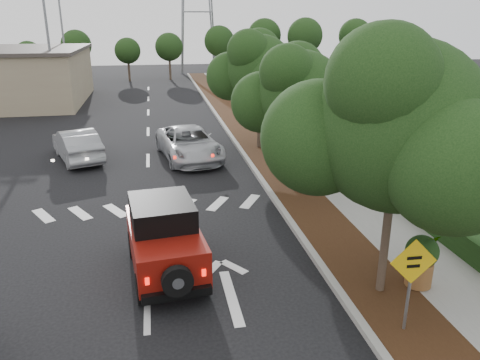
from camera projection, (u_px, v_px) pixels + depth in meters
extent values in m
plane|color=black|center=(147.00, 306.00, 10.96)|extent=(120.00, 120.00, 0.00)
cube|color=#9E9B93|center=(243.00, 154.00, 22.87)|extent=(0.20, 70.00, 0.15)
cube|color=black|center=(263.00, 153.00, 23.05)|extent=(1.80, 70.00, 0.12)
cube|color=gray|center=(300.00, 151.00, 23.37)|extent=(2.00, 70.00, 0.12)
cube|color=black|center=(327.00, 143.00, 23.50)|extent=(0.80, 70.00, 0.80)
cylinder|color=black|center=(134.00, 245.00, 13.10)|extent=(0.34, 0.77, 0.75)
cylinder|color=black|center=(185.00, 238.00, 13.50)|extent=(0.34, 0.77, 0.75)
cylinder|color=black|center=(142.00, 289.00, 10.97)|extent=(0.34, 0.77, 0.75)
cylinder|color=black|center=(203.00, 279.00, 11.37)|extent=(0.34, 0.77, 0.75)
cube|color=maroon|center=(165.00, 243.00, 12.07)|extent=(2.06, 3.63, 0.94)
cube|color=black|center=(162.00, 211.00, 12.07)|extent=(1.75, 2.07, 0.60)
cube|color=maroon|center=(158.00, 225.00, 13.28)|extent=(1.58, 1.13, 0.77)
cube|color=black|center=(177.00, 295.00, 10.57)|extent=(1.61, 0.34, 0.21)
cylinder|color=black|center=(177.00, 281.00, 10.31)|extent=(0.73, 0.28, 0.71)
cube|color=#FF190C|center=(147.00, 281.00, 10.31)|extent=(0.10, 0.05, 0.17)
cube|color=#FF190C|center=(204.00, 273.00, 10.66)|extent=(0.10, 0.05, 0.17)
imported|color=#B3B6BB|center=(189.00, 144.00, 22.16)|extent=(3.23, 5.62, 1.47)
imported|color=#93959A|center=(77.00, 145.00, 21.97)|extent=(2.96, 4.75, 1.48)
imported|color=#AAAEB2|center=(43.00, 102.00, 33.30)|extent=(4.19, 2.18, 1.36)
cylinder|color=slate|center=(409.00, 289.00, 9.66)|extent=(0.07, 0.07, 1.96)
cube|color=#EAB70C|center=(414.00, 262.00, 9.42)|extent=(1.00, 0.06, 1.00)
cube|color=black|center=(415.00, 258.00, 9.37)|extent=(0.32, 0.02, 0.07)
cube|color=black|center=(413.00, 266.00, 9.43)|extent=(0.28, 0.02, 0.07)
cylinder|color=brown|center=(419.00, 273.00, 11.48)|extent=(0.72, 0.72, 0.64)
sphere|color=black|center=(422.00, 251.00, 11.28)|extent=(0.80, 0.80, 0.80)
imported|color=black|center=(423.00, 248.00, 11.25)|extent=(0.75, 0.67, 0.75)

